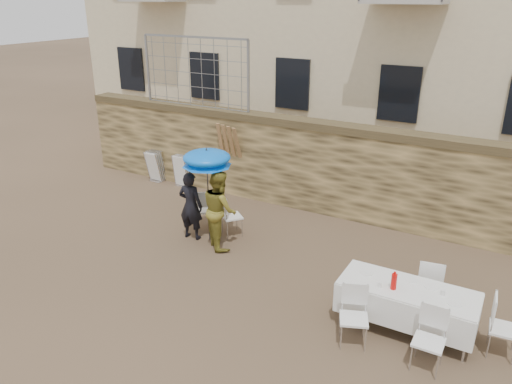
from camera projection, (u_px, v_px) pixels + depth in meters
The scene contains 17 objects.
ground at pixel (174, 303), 8.71m from camera, with size 80.00×80.00×0.00m, color brown.
stone_wall at pixel (298, 164), 12.35m from camera, with size 13.00×0.50×2.20m, color olive.
chain_link_fence at pixel (195, 73), 12.98m from camera, with size 3.20×0.06×1.80m, color gray, non-canonical shape.
man_suit at pixel (191, 206), 10.76m from camera, with size 0.56×0.37×1.53m, color black.
woman_dress at pixel (220, 209), 10.39m from camera, with size 0.82×0.64×1.69m, color #AB9C34.
umbrella at pixel (207, 161), 10.27m from camera, with size 1.03×1.03×1.93m.
couple_chair_left at pixel (206, 209), 11.31m from camera, with size 0.48×0.48×0.96m, color white, non-canonical shape.
couple_chair_right at pixel (232, 215), 10.99m from camera, with size 0.48×0.48×0.96m, color white, non-canonical shape.
banquet_table at pixel (408, 290), 7.76m from camera, with size 2.10×0.85×0.78m.
soda_bottle at pixel (394, 282), 7.67m from camera, with size 0.09×0.09×0.26m, color red.
table_chair_front_left at pixel (354, 317), 7.52m from camera, with size 0.48×0.48×0.96m, color white, non-canonical shape.
table_chair_front_right at pixel (429, 341), 7.02m from camera, with size 0.48×0.48×0.96m, color white, non-canonical shape.
table_chair_back at pixel (430, 283), 8.41m from camera, with size 0.48×0.48×0.96m, color white, non-canonical shape.
table_chair_side at pixel (504, 327), 7.30m from camera, with size 0.48×0.48×0.96m, color white, non-canonical shape.
chair_stack_left at pixel (158, 164), 14.31m from camera, with size 0.46×0.40×0.92m, color white, non-canonical shape.
chair_stack_right at pixel (184, 170), 13.89m from camera, with size 0.46×0.32×0.92m, color white, non-canonical shape.
wood_planks at pixel (233, 159), 13.02m from camera, with size 0.70×0.20×2.00m, color #A37749, non-canonical shape.
Camera 1 is at (4.87, -5.71, 5.03)m, focal length 35.00 mm.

